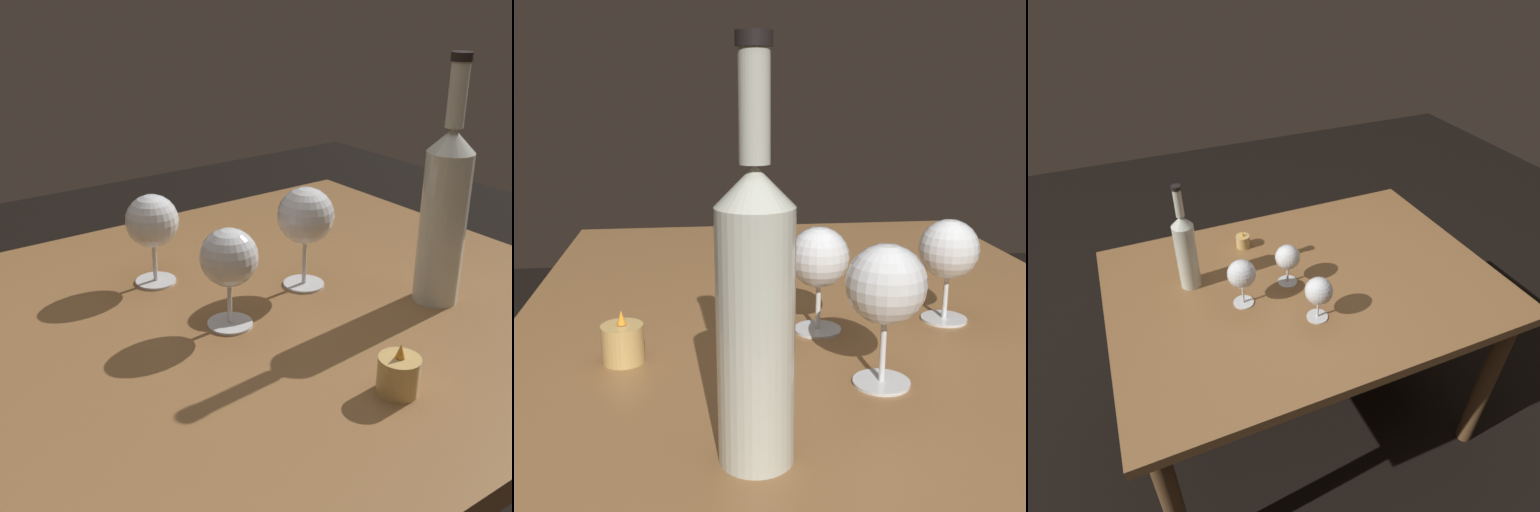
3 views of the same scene
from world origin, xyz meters
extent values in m
cube|color=olive|center=(0.00, 0.00, 0.72)|extent=(1.30, 0.90, 0.04)
cylinder|color=brown|center=(-0.58, -0.38, 0.35)|extent=(0.06, 0.06, 0.70)
cylinder|color=white|center=(-0.06, 0.02, 0.74)|extent=(0.07, 0.07, 0.00)
cylinder|color=white|center=(-0.06, 0.02, 0.78)|extent=(0.01, 0.01, 0.07)
sphere|color=white|center=(-0.06, 0.02, 0.85)|extent=(0.08, 0.08, 0.08)
cylinder|color=#510A14|center=(-0.06, 0.02, 0.85)|extent=(0.06, 0.06, 0.03)
cylinder|color=white|center=(-0.04, -0.17, 0.74)|extent=(0.07, 0.07, 0.00)
cylinder|color=white|center=(-0.04, -0.17, 0.78)|extent=(0.01, 0.01, 0.07)
sphere|color=white|center=(-0.04, -0.17, 0.85)|extent=(0.09, 0.09, 0.09)
cylinder|color=#510A14|center=(-0.04, -0.17, 0.85)|extent=(0.07, 0.07, 0.03)
cylinder|color=white|center=(-0.23, -0.02, 0.74)|extent=(0.07, 0.07, 0.00)
cylinder|color=white|center=(-0.23, -0.02, 0.78)|extent=(0.01, 0.01, 0.08)
sphere|color=white|center=(-0.23, -0.02, 0.86)|extent=(0.09, 0.09, 0.09)
cylinder|color=#510A14|center=(-0.23, -0.02, 0.86)|extent=(0.07, 0.07, 0.03)
cylinder|color=silver|center=(-0.36, 0.13, 0.86)|extent=(0.07, 0.07, 0.23)
cone|color=silver|center=(-0.36, 0.13, 0.99)|extent=(0.07, 0.07, 0.04)
cylinder|color=silver|center=(-0.36, 0.13, 1.05)|extent=(0.03, 0.03, 0.09)
cylinder|color=black|center=(-0.36, 0.13, 1.11)|extent=(0.03, 0.03, 0.01)
cylinder|color=#DBB266|center=(-0.13, 0.27, 0.76)|extent=(0.05, 0.05, 0.05)
cylinder|color=white|center=(-0.13, 0.27, 0.76)|extent=(0.04, 0.04, 0.03)
cone|color=#F99E2D|center=(-0.13, 0.27, 0.80)|extent=(0.01, 0.01, 0.02)
camera|label=1|loc=(0.41, 0.74, 1.22)|focal=47.52mm
camera|label=2|loc=(-0.88, 0.18, 1.07)|focal=44.89mm
camera|label=3|loc=(-0.51, -1.04, 1.70)|focal=30.79mm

